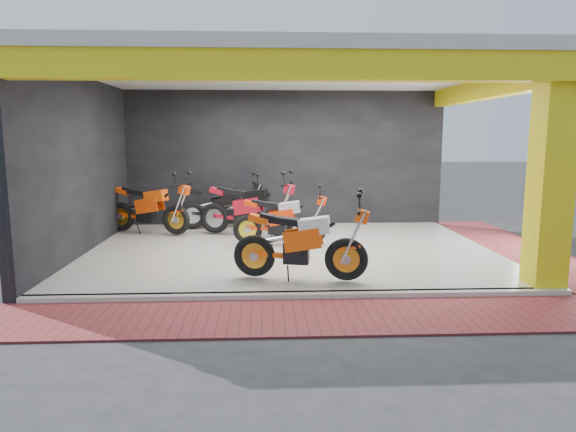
% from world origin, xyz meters
% --- Properties ---
extents(ground, '(80.00, 80.00, 0.00)m').
position_xyz_m(ground, '(0.00, 0.00, 0.00)').
color(ground, '#2D2D30').
rests_on(ground, ground).
extents(showroom_floor, '(8.00, 6.00, 0.10)m').
position_xyz_m(showroom_floor, '(0.00, 2.00, 0.05)').
color(showroom_floor, beige).
rests_on(showroom_floor, ground).
extents(showroom_ceiling, '(8.40, 6.40, 0.20)m').
position_xyz_m(showroom_ceiling, '(0.00, 2.00, 3.60)').
color(showroom_ceiling, beige).
rests_on(showroom_ceiling, corner_column).
extents(back_wall, '(8.20, 0.20, 3.50)m').
position_xyz_m(back_wall, '(0.00, 5.10, 1.75)').
color(back_wall, black).
rests_on(back_wall, ground).
extents(left_wall, '(0.20, 6.20, 3.50)m').
position_xyz_m(left_wall, '(-4.10, 2.00, 1.75)').
color(left_wall, black).
rests_on(left_wall, ground).
extents(corner_column, '(0.50, 0.50, 3.50)m').
position_xyz_m(corner_column, '(3.75, -0.75, 1.75)').
color(corner_column, yellow).
rests_on(corner_column, ground).
extents(header_beam_front, '(8.40, 0.30, 0.40)m').
position_xyz_m(header_beam_front, '(0.00, -1.00, 3.30)').
color(header_beam_front, yellow).
rests_on(header_beam_front, corner_column).
extents(header_beam_right, '(0.30, 6.40, 0.40)m').
position_xyz_m(header_beam_right, '(4.00, 2.00, 3.30)').
color(header_beam_right, yellow).
rests_on(header_beam_right, corner_column).
extents(floor_kerb, '(8.00, 0.20, 0.10)m').
position_xyz_m(floor_kerb, '(0.00, -1.02, 0.05)').
color(floor_kerb, beige).
rests_on(floor_kerb, ground).
extents(paver_front, '(9.00, 1.40, 0.03)m').
position_xyz_m(paver_front, '(0.00, -1.80, 0.01)').
color(paver_front, maroon).
rests_on(paver_front, ground).
extents(paver_right, '(1.40, 7.00, 0.03)m').
position_xyz_m(paver_right, '(4.80, 2.00, 0.01)').
color(paver_right, maroon).
rests_on(paver_right, ground).
extents(moto_hero, '(2.38, 1.29, 1.38)m').
position_xyz_m(moto_hero, '(0.74, -0.50, 0.79)').
color(moto_hero, '#FF530A').
rests_on(moto_hero, showroom_floor).
extents(moto_row_a, '(2.13, 0.99, 1.25)m').
position_xyz_m(moto_row_a, '(0.45, 2.20, 0.73)').
color(moto_row_a, '#F1330A').
rests_on(moto_row_a, showroom_floor).
extents(moto_row_b, '(2.54, 1.56, 1.46)m').
position_xyz_m(moto_row_b, '(-0.20, 3.11, 0.83)').
color(moto_row_b, red).
rests_on(moto_row_b, showroom_floor).
extents(moto_row_c, '(2.46, 1.65, 1.41)m').
position_xyz_m(moto_row_c, '(-2.53, 3.45, 0.80)').
color(moto_row_c, '#F3420A').
rests_on(moto_row_c, showroom_floor).
extents(moto_row_d, '(2.25, 1.16, 1.31)m').
position_xyz_m(moto_row_d, '(-0.90, 4.50, 0.75)').
color(moto_row_d, black).
rests_on(moto_row_d, showroom_floor).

